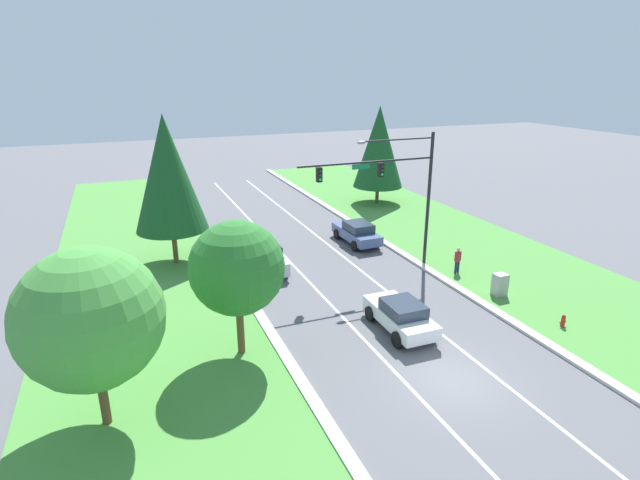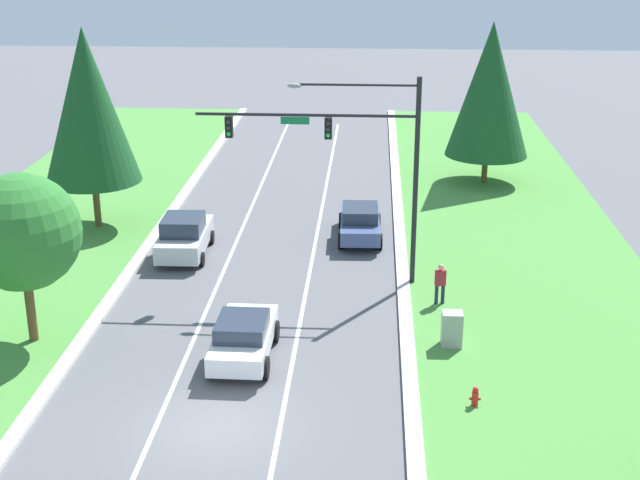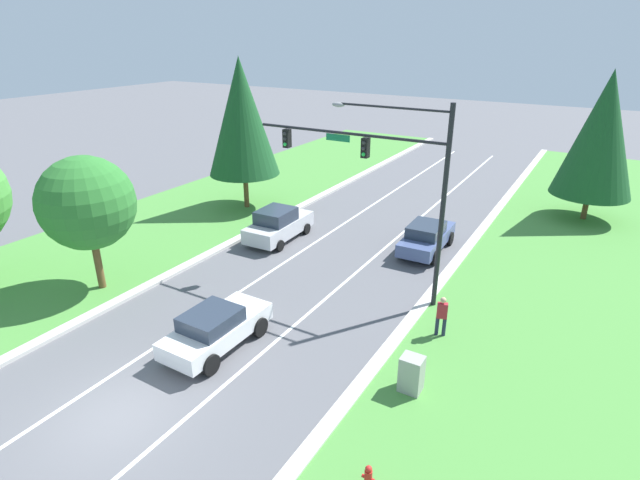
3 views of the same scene
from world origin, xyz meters
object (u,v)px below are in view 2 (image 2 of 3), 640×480
Objects in this scene: utility_cabinet at (452,330)px; conifer_far_right_tree at (490,90)px; silver_sedan at (184,236)px; slate_blue_sedan at (360,222)px; pedestrian at (440,283)px; conifer_mid_left_tree at (88,106)px; fire_hydrant at (475,398)px; oak_far_left_tree at (21,233)px; white_sedan at (243,337)px; traffic_signal_mast at (354,148)px.

utility_cabinet is 0.15× the size of conifer_far_right_tree.
conifer_far_right_tree reaches higher than utility_cabinet.
slate_blue_sedan is at bearing 17.17° from silver_sedan.
conifer_mid_left_tree reaches higher than pedestrian.
pedestrian reaches higher than fire_hydrant.
pedestrian is 15.12m from oak_far_left_tree.
silver_sedan is 10.36m from white_sedan.
silver_sedan is 9.94m from oak_far_left_tree.
oak_far_left_tree is at bearing -3.15° from pedestrian.
pedestrian is (10.75, -4.80, 0.06)m from silver_sedan.
slate_blue_sedan reaches higher than white_sedan.
conifer_far_right_tree is at bearing 83.02° from fire_hydrant.
traffic_signal_mast is 13.66m from conifer_mid_left_tree.
slate_blue_sedan is 3.54× the size of utility_cabinet.
slate_blue_sedan reaches higher than utility_cabinet.
oak_far_left_tree is at bearing -130.60° from conifer_far_right_tree.
oak_far_left_tree is (-7.47, 0.83, 3.22)m from white_sedan.
white_sedan is at bearing -169.76° from utility_cabinet.
utility_cabinet is 14.84m from oak_far_left_tree.
traffic_signal_mast is 8.25m from utility_cabinet.
pedestrian is 2.41× the size of fire_hydrant.
oak_far_left_tree is 0.64× the size of conifer_mid_left_tree.
oak_far_left_tree reaches higher than white_sedan.
slate_blue_sedan is 2.75× the size of pedestrian.
conifer_mid_left_tree reaches higher than conifer_far_right_tree.
pedestrian is at bearing -101.92° from conifer_far_right_tree.
white_sedan reaches higher than utility_cabinet.
slate_blue_sedan is 0.77× the size of oak_far_left_tree.
white_sedan is (-3.64, -12.14, -0.01)m from slate_blue_sedan.
pedestrian is (3.37, -2.09, -4.62)m from traffic_signal_mast.
traffic_signal_mast is at bearing 122.33° from utility_cabinet.
traffic_signal_mast is 9.14m from silver_sedan.
silver_sedan is 3.43× the size of utility_cabinet.
conifer_mid_left_tree reaches higher than traffic_signal_mast.
conifer_far_right_tree is (14.30, 12.05, 4.34)m from silver_sedan.
traffic_signal_mast is 9.02m from white_sedan.
conifer_mid_left_tree is at bearing 153.63° from traffic_signal_mast.
fire_hydrant is (3.73, -14.85, -0.48)m from slate_blue_sedan.
pedestrian is at bearing 94.37° from fire_hydrant.
white_sedan is (-3.42, -6.87, -4.75)m from traffic_signal_mast.
white_sedan reaches higher than fire_hydrant.
silver_sedan is (-7.59, -2.56, 0.06)m from slate_blue_sedan.
traffic_signal_mast is at bearing -50.36° from pedestrian.
conifer_mid_left_tree is at bearing 143.52° from utility_cabinet.
silver_sedan is at bearing 132.63° from fire_hydrant.
oak_far_left_tree is at bearing -113.39° from silver_sedan.
silver_sedan is 16.72m from fire_hydrant.
slate_blue_sedan is at bearing -125.28° from conifer_far_right_tree.
oak_far_left_tree is (-14.27, -3.95, 3.09)m from pedestrian.
white_sedan is 0.72× the size of oak_far_left_tree.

